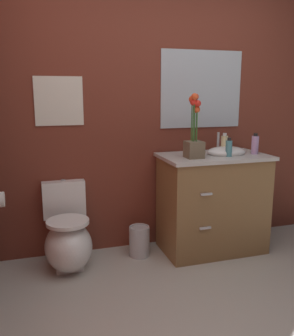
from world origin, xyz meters
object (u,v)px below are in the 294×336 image
Objects in this scene: lotion_bottle at (229,148)px; wall_poster at (59,101)px; flower_vase at (194,136)px; hand_wash_bottle at (224,144)px; toilet at (68,239)px; vanity_cabinet at (213,202)px; trash_bin at (139,241)px; soap_bottle at (255,145)px; wall_mirror at (202,89)px.

wall_poster is (-1.37, 0.40, 0.40)m from lotion_bottle.
flower_vase is at bearing 175.75° from lotion_bottle.
flower_vase is at bearing -161.42° from hand_wash_bottle.
toilet is at bearing -90.00° from wall_poster.
vanity_cabinet is 2.65× the size of wall_poster.
lotion_bottle is 0.40× the size of wall_poster.
flower_vase reaches higher than vanity_cabinet.
toilet is at bearing -177.10° from trash_bin.
hand_wash_bottle is at bearing 76.54° from lotion_bottle.
trash_bin is at bearing 178.22° from hand_wash_bottle.
soap_bottle is at bearing 8.24° from lotion_bottle.
toilet is 0.63m from trash_bin.
vanity_cabinet is 6.61× the size of lotion_bottle.
hand_wash_bottle is 1.48m from wall_poster.
flower_vase is 2.89× the size of hand_wash_bottle.
lotion_bottle is 0.15m from hand_wash_bottle.
vanity_cabinet is 0.52m from lotion_bottle.
wall_mirror reaches higher than vanity_cabinet.
wall_poster reaches higher than lotion_bottle.
wall_poster is (-1.66, 0.36, 0.38)m from soap_bottle.
wall_poster reaches higher than vanity_cabinet.
lotion_bottle is at bearing -103.46° from hand_wash_bottle.
toilet is 1.72× the size of wall_poster.
trash_bin is 1.49m from wall_mirror.
flower_vase reaches higher than trash_bin.
trash_bin is (-1.04, 0.12, -0.83)m from soap_bottle.
wall_poster is (-0.00, 0.27, 1.11)m from toilet.
trash_bin is at bearing 167.63° from lotion_bottle.
wall_poster is at bearing 167.20° from vanity_cabinet.
toilet is 3.73× the size of soap_bottle.
hand_wash_bottle is (0.11, 0.03, 0.51)m from vanity_cabinet.
vanity_cabinet is 3.91× the size of trash_bin.
soap_bottle is 0.70m from wall_mirror.
flower_vase reaches higher than hand_wash_bottle.
soap_bottle reaches higher than trash_bin.
flower_vase is 1.04m from trash_bin.
soap_bottle is 0.46× the size of wall_poster.
hand_wash_bottle is (-0.25, 0.10, -0.00)m from soap_bottle.
toilet is 1.35m from flower_vase.
trash_bin is at bearing 175.11° from vanity_cabinet.
lotion_bottle is at bearing -12.37° from trash_bin.
wall_poster is 0.50× the size of wall_mirror.
soap_bottle and hand_wash_bottle have the same top height.
hand_wash_bottle is at bearing 16.62° from vanity_cabinet.
vanity_cabinet is at bearing 169.65° from soap_bottle.
soap_bottle is (1.66, -0.09, 0.73)m from toilet.
lotion_bottle reaches higher than trash_bin.
toilet is at bearing -179.72° from hand_wash_bottle.
wall_poster reaches higher than trash_bin.
flower_vase is 1.16m from wall_poster.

